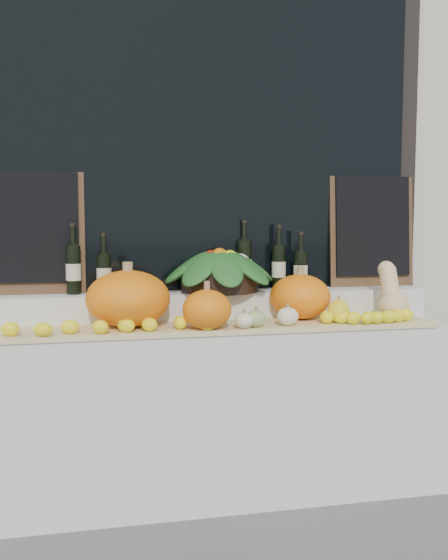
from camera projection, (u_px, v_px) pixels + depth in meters
The scene contains 18 objects.
storefront_facade at pixel (196, 81), 3.74m from camera, with size 7.00×0.94×4.50m.
display_sill at pixel (221, 409), 3.22m from camera, with size 2.30×0.55×0.88m, color silver.
rear_tier at pixel (215, 306), 3.31m from camera, with size 2.30×0.25×0.16m, color silver.
straw_bedding at pixel (226, 327), 3.05m from camera, with size 2.10×0.32×0.03m, color tan.
pumpkin_left at pixel (128, 299), 2.98m from camera, with size 0.40×0.40×0.27m, color orange.
pumpkin_right at pixel (300, 297), 3.22m from camera, with size 0.31×0.31×0.23m, color orange.
pumpkin_center at pixel (207, 309), 2.92m from camera, with size 0.23×0.23×0.19m, color orange.
butternut_squash at pixel (392, 295), 3.23m from camera, with size 0.16×0.21×0.30m.
decorative_gourds at pixel (256, 316), 2.98m from camera, with size 0.80×0.18×0.15m.
lemon_heap at pixel (231, 322), 2.94m from camera, with size 2.20×0.16×0.06m, color #FFF11A, non-canonical shape.
produce_bowl at pixel (220, 270), 3.28m from camera, with size 0.63×0.63×0.24m.
wine_bottle_far_left at pixel (73, 269), 3.15m from camera, with size 0.08×0.08×0.36m.
wine_bottle_near_left at pixel (104, 273), 3.20m from camera, with size 0.08×0.08×0.31m.
wine_bottle_tall at pixel (244, 264), 3.39m from camera, with size 0.08×0.08×0.37m.
wine_bottle_near_right at pixel (279, 267), 3.38m from camera, with size 0.08×0.08×0.35m.
wine_bottle_far_right at pixel (300, 270), 3.38m from camera, with size 0.08×0.08×0.31m.
chalkboard_left at pixel (34, 230), 3.14m from camera, with size 0.50×0.08×0.62m.
chalkboard_right at pixel (372, 229), 3.53m from camera, with size 0.50×0.08×0.62m.
Camera 1 is at (-0.64, -1.55, 1.42)m, focal length 40.00 mm.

